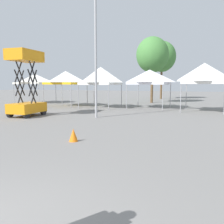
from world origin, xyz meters
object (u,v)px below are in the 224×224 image
at_px(canopy_tent_behind_center, 35,79).
at_px(traffic_cone_lot_center, 73,135).
at_px(canopy_tent_behind_left, 204,73).
at_px(canopy_tent_center, 66,78).
at_px(light_pole_near_lift, 96,35).
at_px(tree_behind_tents_left, 162,57).
at_px(canopy_tent_behind_right, 101,76).
at_px(canopy_tent_far_left, 150,77).
at_px(tree_behind_tents_center, 152,55).
at_px(scissor_lift, 27,97).

bearing_deg(canopy_tent_behind_center, traffic_cone_lot_center, -44.52).
bearing_deg(canopy_tent_behind_left, canopy_tent_center, -179.11).
bearing_deg(light_pole_near_lift, tree_behind_tents_left, 91.21).
height_order(canopy_tent_behind_right, canopy_tent_far_left, canopy_tent_behind_right).
xyz_separation_m(canopy_tent_far_left, light_pole_near_lift, (-1.43, -7.00, 2.28)).
distance_m(canopy_tent_behind_center, canopy_tent_behind_right, 9.12).
relative_size(canopy_tent_center, canopy_tent_far_left, 1.00).
distance_m(canopy_tent_center, tree_behind_tents_left, 15.76).
xyz_separation_m(canopy_tent_behind_left, tree_behind_tents_center, (-5.66, 6.82, 2.37)).
distance_m(canopy_tent_behind_right, traffic_cone_lot_center, 12.58).
height_order(canopy_tent_far_left, canopy_tent_behind_left, canopy_tent_behind_left).
bearing_deg(tree_behind_tents_center, scissor_lift, -107.36).
bearing_deg(canopy_tent_behind_right, canopy_tent_behind_left, 2.75).
xyz_separation_m(scissor_lift, light_pole_near_lift, (4.29, 1.23, 3.66)).
xyz_separation_m(canopy_tent_behind_right, canopy_tent_far_left, (3.95, 1.33, -0.12)).
height_order(canopy_tent_behind_center, tree_behind_tents_left, tree_behind_tents_left).
bearing_deg(light_pole_near_lift, traffic_cone_lot_center, -69.82).
bearing_deg(tree_behind_tents_center, canopy_tent_behind_right, -110.13).
relative_size(canopy_tent_behind_center, scissor_lift, 0.86).
xyz_separation_m(canopy_tent_far_left, canopy_tent_behind_left, (4.36, -0.93, 0.19)).
relative_size(canopy_tent_far_left, tree_behind_tents_center, 0.46).
distance_m(canopy_tent_center, scissor_lift, 7.51).
height_order(canopy_tent_center, tree_behind_tents_center, tree_behind_tents_center).
relative_size(canopy_tent_far_left, canopy_tent_behind_left, 0.91).
relative_size(canopy_tent_behind_right, traffic_cone_lot_center, 7.69).
xyz_separation_m(light_pole_near_lift, tree_behind_tents_center, (0.12, 12.89, 0.28)).
distance_m(canopy_tent_far_left, canopy_tent_behind_left, 4.46).
xyz_separation_m(tree_behind_tents_center, tree_behind_tents_left, (-0.55, 7.29, 0.60)).
height_order(canopy_tent_behind_right, light_pole_near_lift, light_pole_near_lift).
bearing_deg(tree_behind_tents_center, light_pole_near_lift, -90.54).
relative_size(canopy_tent_behind_right, tree_behind_tents_left, 0.45).
bearing_deg(canopy_tent_far_left, tree_behind_tents_left, 98.00).
relative_size(canopy_tent_behind_left, tree_behind_tents_center, 0.50).
height_order(canopy_tent_behind_right, tree_behind_tents_left, tree_behind_tents_left).
relative_size(canopy_tent_behind_center, canopy_tent_center, 1.09).
xyz_separation_m(canopy_tent_behind_center, canopy_tent_behind_right, (8.91, -1.91, 0.15)).
xyz_separation_m(canopy_tent_behind_center, canopy_tent_far_left, (12.86, -0.57, 0.04)).
distance_m(scissor_lift, tree_behind_tents_center, 15.31).
distance_m(tree_behind_tents_center, tree_behind_tents_left, 7.33).
xyz_separation_m(canopy_tent_behind_right, tree_behind_tents_left, (2.10, 14.51, 3.04)).
xyz_separation_m(canopy_tent_far_left, tree_behind_tents_left, (-1.85, 13.17, 3.15)).
bearing_deg(canopy_tent_center, scissor_lift, -74.45).
distance_m(tree_behind_tents_left, traffic_cone_lot_center, 26.63).
distance_m(canopy_tent_behind_right, tree_behind_tents_center, 8.07).
xyz_separation_m(canopy_tent_center, scissor_lift, (1.98, -7.11, -1.39)).
height_order(canopy_tent_behind_center, canopy_tent_behind_right, canopy_tent_behind_right).
distance_m(light_pole_near_lift, tree_behind_tents_center, 12.89).
distance_m(light_pole_near_lift, tree_behind_tents_left, 20.20).
height_order(tree_behind_tents_center, traffic_cone_lot_center, tree_behind_tents_center).
bearing_deg(scissor_lift, canopy_tent_behind_center, 129.07).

